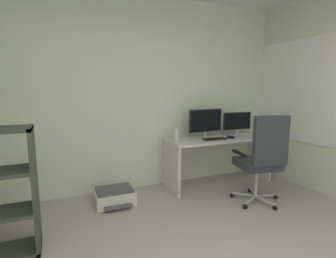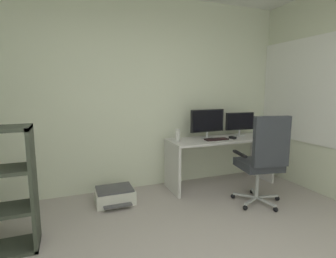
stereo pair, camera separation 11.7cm
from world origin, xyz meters
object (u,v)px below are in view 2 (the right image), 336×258
(keyboard, at_px, (216,139))
(printer, at_px, (115,195))
(monitor_main, at_px, (207,122))
(office_chair, at_px, (263,158))
(computer_mouse, at_px, (233,138))
(monitor_secondary, at_px, (240,122))
(desktop_speaker, at_px, (177,135))
(desk, at_px, (221,150))

(keyboard, height_order, printer, keyboard)
(monitor_main, distance_m, keyboard, 0.30)
(monitor_main, relative_size, office_chair, 0.49)
(computer_mouse, bearing_deg, keyboard, 166.47)
(monitor_secondary, distance_m, desktop_speaker, 1.10)
(monitor_main, xyz_separation_m, keyboard, (0.05, -0.18, -0.24))
(monitor_secondary, bearing_deg, keyboard, -161.49)
(printer, bearing_deg, office_chair, -24.46)
(computer_mouse, distance_m, printer, 1.87)
(keyboard, bearing_deg, office_chair, -72.02)
(office_chair, bearing_deg, keyboard, 104.93)
(monitor_main, height_order, monitor_secondary, monitor_main)
(desk, height_order, office_chair, office_chair)
(keyboard, bearing_deg, computer_mouse, 0.91)
(monitor_secondary, bearing_deg, office_chair, -109.39)
(monitor_secondary, distance_m, keyboard, 0.59)
(monitor_secondary, relative_size, desktop_speaker, 2.82)
(monitor_secondary, height_order, computer_mouse, monitor_secondary)
(monitor_main, xyz_separation_m, computer_mouse, (0.32, -0.19, -0.23))
(office_chair, bearing_deg, desk, 94.52)
(keyboard, xyz_separation_m, printer, (-1.49, 0.01, -0.64))
(monitor_secondary, xyz_separation_m, computer_mouse, (-0.26, -0.19, -0.20))
(desk, relative_size, office_chair, 1.40)
(desk, distance_m, monitor_secondary, 0.56)
(monitor_main, bearing_deg, computer_mouse, -29.91)
(computer_mouse, bearing_deg, monitor_secondary, 24.59)
(desktop_speaker, bearing_deg, monitor_secondary, 2.51)
(printer, bearing_deg, monitor_secondary, 4.60)
(monitor_main, distance_m, printer, 1.69)
(desktop_speaker, relative_size, office_chair, 0.15)
(desk, bearing_deg, desktop_speaker, 176.87)
(desk, distance_m, office_chair, 0.85)
(monitor_main, relative_size, monitor_secondary, 1.17)
(monitor_secondary, distance_m, printer, 2.19)
(keyboard, bearing_deg, monitor_main, 110.13)
(monitor_main, xyz_separation_m, monitor_secondary, (0.58, 0.00, -0.04))
(desk, xyz_separation_m, office_chair, (0.07, -0.84, 0.08))
(monitor_main, xyz_separation_m, printer, (-1.43, -0.16, -0.88))
(desk, height_order, computer_mouse, computer_mouse)
(printer, bearing_deg, desk, 2.71)
(desk, relative_size, monitor_secondary, 3.37)
(desk, bearing_deg, monitor_secondary, 12.26)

